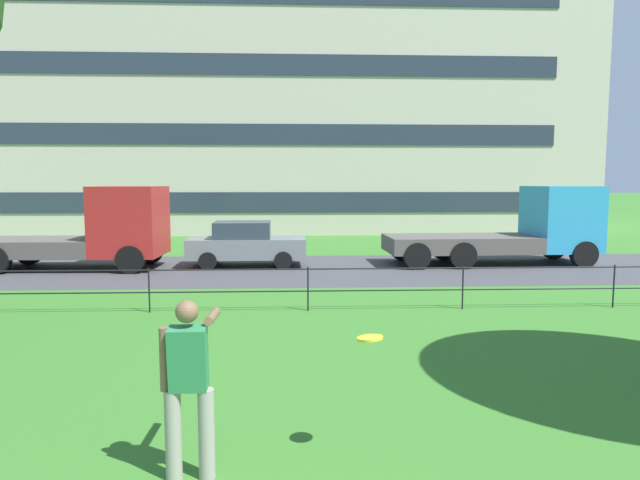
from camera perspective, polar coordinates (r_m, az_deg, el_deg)
The scene contains 8 objects.
street_strip at distance 18.74m, azimuth -1.69°, elevation -2.96°, with size 80.00×6.74×0.01m, color #424247.
park_fence at distance 12.61m, azimuth -1.23°, elevation -4.25°, with size 28.26×0.04×1.00m.
person_thrower at distance 5.72m, azimuth -13.20°, elevation -13.94°, with size 0.51×0.77×1.77m.
frisbee at distance 5.82m, azimuth 5.10°, elevation -9.90°, with size 0.37×0.37×0.05m.
flatbed_truck_far_right at distance 20.23m, azimuth -22.70°, elevation 0.71°, with size 7.36×2.60×2.75m.
car_grey_center at distance 19.44m, azimuth -7.53°, elevation -0.38°, with size 4.03×1.87×1.54m.
flatbed_truck_far_left at distance 21.11m, azimuth 19.70°, elevation 1.02°, with size 7.38×2.65×2.75m.
apartment_building_background at distance 37.79m, azimuth -5.08°, elevation 12.77°, with size 37.49×14.77×14.83m.
Camera 1 is at (-0.30, -0.28, 2.89)m, focal length 31.47 mm.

